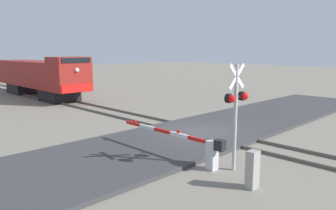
{
  "coord_description": "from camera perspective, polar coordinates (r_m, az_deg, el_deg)",
  "views": [
    {
      "loc": [
        -13.17,
        -10.73,
        4.41
      ],
      "look_at": [
        -0.98,
        1.57,
        1.5
      ],
      "focal_mm": 34.7,
      "sensor_mm": 36.0,
      "label": 1
    }
  ],
  "objects": [
    {
      "name": "ground_plane",
      "position": [
        17.55,
        5.92,
        -5.07
      ],
      "size": [
        160.0,
        160.0,
        0.0
      ],
      "primitive_type": "plane",
      "color": "gray"
    },
    {
      "name": "rail_track_left",
      "position": [
        17.0,
        4.38,
        -5.27
      ],
      "size": [
        0.08,
        80.0,
        0.15
      ],
      "primitive_type": "cube",
      "color": "#59544C",
      "rests_on": "ground_plane"
    },
    {
      "name": "rail_track_right",
      "position": [
        18.08,
        7.37,
        -4.42
      ],
      "size": [
        0.08,
        80.0,
        0.15
      ],
      "primitive_type": "cube",
      "color": "#59544C",
      "rests_on": "ground_plane"
    },
    {
      "name": "road_surface",
      "position": [
        17.53,
        5.92,
        -4.81
      ],
      "size": [
        36.0,
        5.92,
        0.17
      ],
      "primitive_type": "cube",
      "color": "#38383A",
      "rests_on": "ground_plane"
    },
    {
      "name": "locomotive",
      "position": [
        33.46,
        -21.53,
        4.79
      ],
      "size": [
        2.96,
        14.51,
        3.91
      ],
      "color": "black",
      "rests_on": "ground_plane"
    },
    {
      "name": "crossing_signal",
      "position": [
        11.98,
        11.88,
        -0.02
      ],
      "size": [
        1.18,
        0.33,
        3.98
      ],
      "color": "#ADADB2",
      "rests_on": "ground_plane"
    },
    {
      "name": "crossing_gate",
      "position": [
        12.71,
        5.15,
        -7.16
      ],
      "size": [
        0.36,
        5.66,
        1.23
      ],
      "color": "silver",
      "rests_on": "ground_plane"
    },
    {
      "name": "utility_cabinet",
      "position": [
        10.99,
        14.61,
        -10.92
      ],
      "size": [
        0.41,
        0.3,
        1.25
      ],
      "primitive_type": "cube",
      "color": "#999993",
      "rests_on": "ground_plane"
    }
  ]
}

